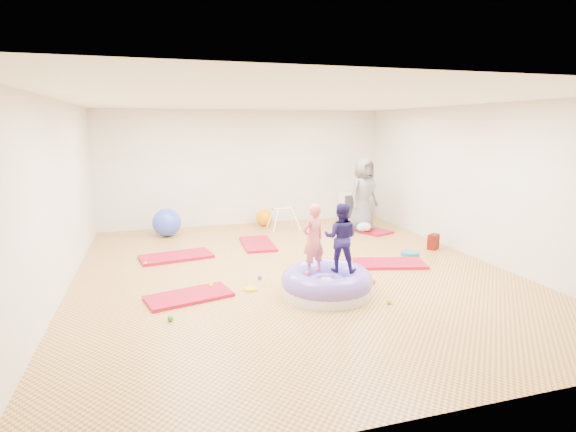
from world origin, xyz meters
name	(u,v)px	position (x,y,z in m)	size (l,w,h in m)	color
room	(293,189)	(0.00, 0.00, 1.40)	(7.01, 8.01, 2.81)	gold
gym_mat_front_left	(189,296)	(-1.77, -0.70, 0.02)	(1.18, 0.59, 0.05)	#99000F
gym_mat_mid_left	(176,256)	(-1.85, 1.39, 0.03)	(1.29, 0.65, 0.05)	#99000F
gym_mat_center_back	(258,244)	(-0.19, 1.86, 0.03)	(1.21, 0.61, 0.05)	#99000F
gym_mat_right	(390,263)	(1.75, -0.12, 0.03)	(1.23, 0.61, 0.05)	#99000F
gym_mat_rear_right	(367,230)	(2.56, 2.40, 0.02)	(1.17, 0.58, 0.05)	#99000F
inflatable_cushion	(327,283)	(0.17, -1.10, 0.16)	(1.33, 1.33, 0.42)	silver
child_pink	(313,236)	(-0.04, -1.10, 0.89)	(0.37, 0.24, 1.01)	#D85E67
child_navy	(341,234)	(0.37, -1.12, 0.89)	(0.49, 0.38, 1.00)	#18134B
adult_caregiver	(363,194)	(2.45, 2.43, 0.87)	(0.80, 0.52, 1.65)	#5C5C5C
infant	(365,227)	(2.37, 2.16, 0.15)	(0.35, 0.36, 0.21)	#96D2F7
ball_pit_balls	(275,278)	(-0.40, -0.32, 0.04)	(3.49, 2.83, 0.07)	#D8C104
exercise_ball_blue	(167,223)	(-1.95, 3.18, 0.31)	(0.62, 0.62, 0.62)	blue
exercise_ball_orange	(264,218)	(0.37, 3.60, 0.21)	(0.41, 0.41, 0.41)	orange
infant_play_gym	(283,215)	(0.70, 3.04, 0.35)	(0.69, 0.65, 0.53)	white
cube_shelf	(353,206)	(2.82, 3.79, 0.35)	(0.70, 0.34, 0.70)	white
balance_disc	(410,254)	(2.40, 0.28, 0.04)	(0.34, 0.34, 0.08)	#1A6F7F
backpack	(433,242)	(3.10, 0.57, 0.15)	(0.26, 0.16, 0.30)	#971304
yellow_toy	(251,289)	(-0.86, -0.64, 0.02)	(0.21, 0.21, 0.03)	#D8C104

